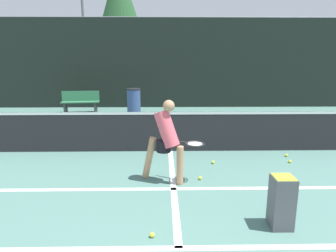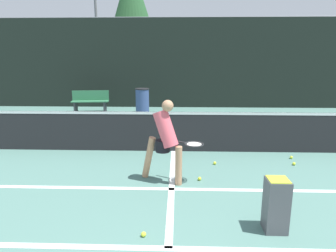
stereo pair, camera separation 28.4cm
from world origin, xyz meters
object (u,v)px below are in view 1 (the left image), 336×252
(player_practicing, at_px, (167,138))
(courtside_bench, at_px, (81,101))
(trash_bin, at_px, (134,101))
(ball_hopper, at_px, (282,201))
(parked_car, at_px, (116,86))

(player_practicing, distance_m, courtside_bench, 7.68)
(trash_bin, bearing_deg, player_practicing, -79.79)
(player_practicing, xyz_separation_m, ball_hopper, (1.48, -1.52, -0.44))
(player_practicing, height_order, trash_bin, player_practicing)
(parked_car, bearing_deg, player_practicing, -77.34)
(ball_hopper, height_order, parked_car, parked_car)
(trash_bin, relative_size, parked_car, 0.22)
(ball_hopper, relative_size, courtside_bench, 0.47)
(courtside_bench, bearing_deg, parked_car, 77.73)
(player_practicing, distance_m, ball_hopper, 2.16)
(courtside_bench, bearing_deg, ball_hopper, -66.56)
(courtside_bench, relative_size, trash_bin, 1.52)
(ball_hopper, bearing_deg, player_practicing, 134.24)
(trash_bin, xyz_separation_m, parked_car, (-1.59, 5.74, 0.05))
(courtside_bench, xyz_separation_m, parked_car, (0.57, 5.49, 0.09))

